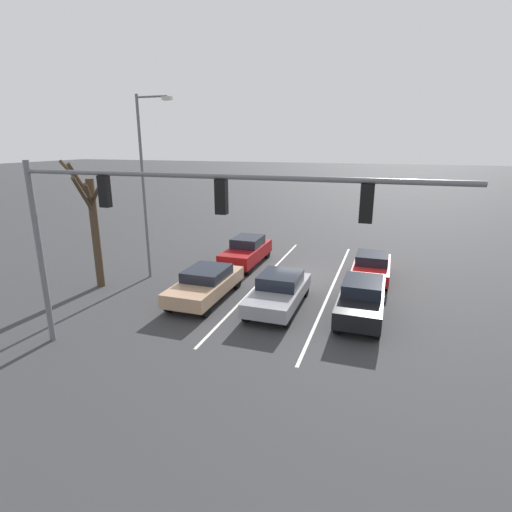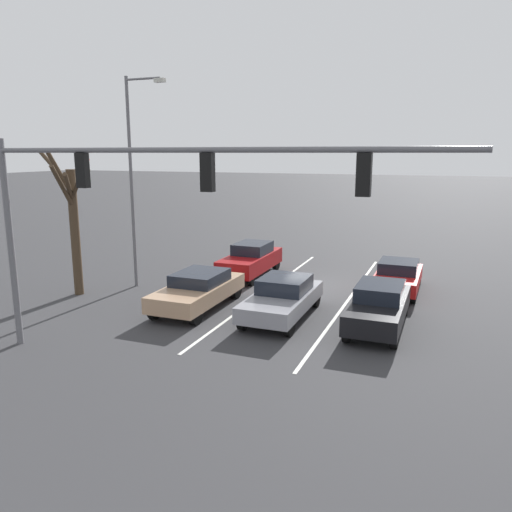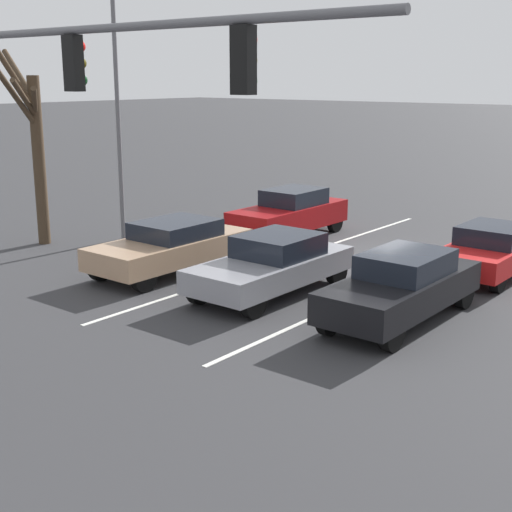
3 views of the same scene
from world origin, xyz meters
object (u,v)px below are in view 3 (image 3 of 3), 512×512
at_px(car_gray_midlane_front, 273,264).
at_px(car_red_leftlane_second, 492,249).
at_px(car_black_leftlane_front, 402,286).
at_px(car_maroon_rightlane_second, 290,213).
at_px(street_lamp_right_shoulder, 120,79).
at_px(bare_tree_near, 34,142).
at_px(traffic_signal_gantry, 4,94).
at_px(car_tan_rightlane_front, 172,245).

distance_m(car_gray_midlane_front, car_red_leftlane_second, 6.20).
height_order(car_black_leftlane_front, car_maroon_rightlane_second, car_maroon_rightlane_second).
height_order(car_black_leftlane_front, street_lamp_right_shoulder, street_lamp_right_shoulder).
bearing_deg(bare_tree_near, car_gray_midlane_front, -177.50).
distance_m(car_black_leftlane_front, street_lamp_right_shoulder, 11.75).
bearing_deg(car_black_leftlane_front, traffic_signal_gantry, 43.91).
bearing_deg(car_black_leftlane_front, car_tan_rightlane_front, 2.44).
xyz_separation_m(car_tan_rightlane_front, car_red_leftlane_second, (-6.95, -5.21, -0.05)).
height_order(car_red_leftlane_second, bare_tree_near, bare_tree_near).
bearing_deg(car_gray_midlane_front, street_lamp_right_shoulder, -13.18).
relative_size(car_red_leftlane_second, street_lamp_right_shoulder, 0.46).
relative_size(car_maroon_rightlane_second, bare_tree_near, 0.75).
relative_size(traffic_signal_gantry, bare_tree_near, 2.17).
relative_size(car_maroon_rightlane_second, traffic_signal_gantry, 0.35).
xyz_separation_m(car_maroon_rightlane_second, traffic_signal_gantry, (-1.01, 10.88, 4.07)).
distance_m(car_gray_midlane_front, car_maroon_rightlane_second, 6.41).
xyz_separation_m(car_red_leftlane_second, street_lamp_right_shoulder, (10.93, 3.35, 4.46)).
relative_size(car_tan_rightlane_front, car_red_leftlane_second, 1.13).
xyz_separation_m(car_black_leftlane_front, car_tan_rightlane_front, (6.82, 0.29, -0.04)).
bearing_deg(car_tan_rightlane_front, car_maroon_rightlane_second, -89.51).
bearing_deg(car_red_leftlane_second, traffic_signal_gantry, 60.42).
relative_size(car_tan_rightlane_front, car_maroon_rightlane_second, 1.03).
bearing_deg(street_lamp_right_shoulder, car_maroon_rightlane_second, -136.84).
distance_m(car_red_leftlane_second, bare_tree_near, 13.99).
bearing_deg(traffic_signal_gantry, car_maroon_rightlane_second, -84.68).
bearing_deg(car_tan_rightlane_front, car_black_leftlane_front, -177.56).
relative_size(car_tan_rightlane_front, bare_tree_near, 0.78).
xyz_separation_m(car_black_leftlane_front, car_red_leftlane_second, (-0.13, -4.91, -0.09)).
bearing_deg(car_maroon_rightlane_second, bare_tree_near, 45.90).
xyz_separation_m(street_lamp_right_shoulder, bare_tree_near, (1.70, 2.12, -1.91)).
distance_m(car_maroon_rightlane_second, traffic_signal_gantry, 11.66).
xyz_separation_m(car_gray_midlane_front, car_red_leftlane_second, (-3.56, -5.08, -0.05)).
relative_size(car_maroon_rightlane_second, car_red_leftlane_second, 1.10).
distance_m(car_maroon_rightlane_second, bare_tree_near, 8.44).
relative_size(car_gray_midlane_front, bare_tree_near, 0.76).
height_order(car_tan_rightlane_front, traffic_signal_gantry, traffic_signal_gantry).
bearing_deg(street_lamp_right_shoulder, car_black_leftlane_front, 171.76).
bearing_deg(traffic_signal_gantry, car_tan_rightlane_front, -79.76).
distance_m(traffic_signal_gantry, bare_tree_near, 8.52).
distance_m(car_tan_rightlane_front, traffic_signal_gantry, 6.83).
distance_m(car_red_leftlane_second, traffic_signal_gantry, 12.83).
xyz_separation_m(car_gray_midlane_front, traffic_signal_gantry, (2.43, 5.47, 4.13)).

